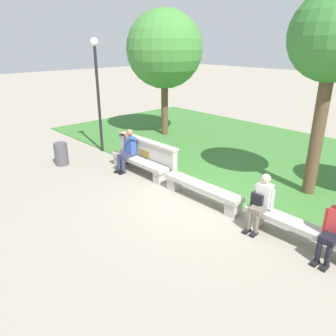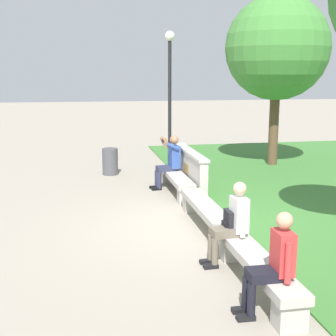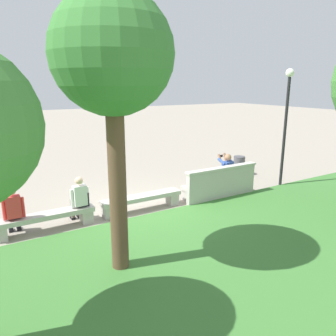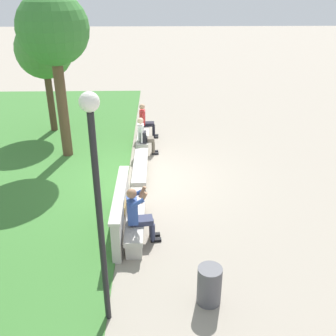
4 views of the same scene
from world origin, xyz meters
The scene contains 13 objects.
ground_plane centered at (0.00, 0.00, 0.00)m, with size 80.00×80.00×0.00m, color gray.
bench_main centered at (-2.61, 0.00, 0.31)m, with size 2.37×0.40×0.45m.
bench_near centered at (0.00, 0.00, 0.31)m, with size 2.37×0.40×0.45m.
bench_mid centered at (2.61, 0.00, 0.31)m, with size 2.37×0.40×0.45m.
backrest_wall_with_plaque centered at (-2.61, 0.34, 0.52)m, with size 2.62×0.24×1.01m.
person_photographer centered at (-3.07, -0.08, 0.74)m, with size 0.51×0.76×1.32m.
person_distant centered at (1.76, -0.07, 0.67)m, with size 0.48×0.69×1.26m.
person_companion centered at (3.28, -0.07, 0.67)m, with size 0.48×0.67×1.26m.
backpack centered at (1.66, -0.04, 0.63)m, with size 0.28×0.24×0.43m.
tree_behind_wall centered at (4.05, 3.47, 2.99)m, with size 2.02×2.02×4.04m.
tree_left_background centered at (1.68, 2.47, 3.91)m, with size 2.11×2.11×5.05m.
trash_bin centered at (-4.96, -1.42, 0.38)m, with size 0.44×0.44×0.75m, color #4C4C51.
lamp_post centered at (-5.29, 0.36, 2.60)m, with size 0.28×0.28×3.99m.
Camera 4 is at (-10.32, -0.55, 5.32)m, focal length 42.00 mm.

